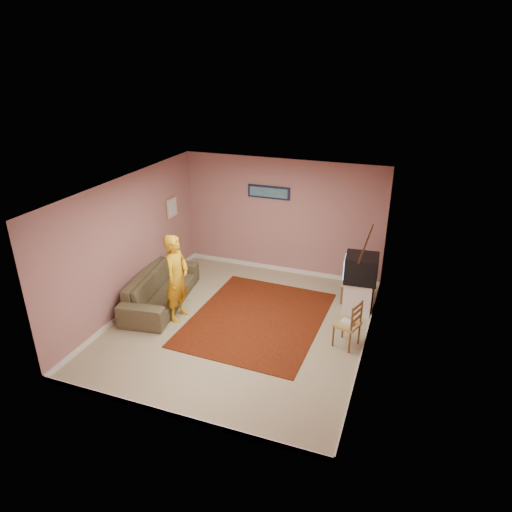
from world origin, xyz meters
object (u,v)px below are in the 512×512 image
(chair_a, at_px, (354,279))
(chair_b, at_px, (348,319))
(person, at_px, (177,278))
(sofa, at_px, (161,288))
(crt_tv, at_px, (361,268))
(tv_cabinet, at_px, (358,296))

(chair_a, relative_size, chair_b, 0.98)
(person, bearing_deg, sofa, 58.25)
(chair_a, relative_size, sofa, 0.21)
(crt_tv, height_order, person, person)
(chair_b, bearing_deg, chair_a, -155.97)
(sofa, bearing_deg, crt_tv, -83.80)
(chair_b, distance_m, sofa, 3.74)
(chair_a, xyz_separation_m, chair_b, (0.13, -1.49, -0.01))
(crt_tv, xyz_separation_m, chair_a, (-0.14, 0.28, -0.39))
(tv_cabinet, bearing_deg, chair_b, -90.79)
(crt_tv, bearing_deg, sofa, -169.34)
(chair_a, distance_m, person, 3.44)
(chair_a, distance_m, chair_b, 1.50)
(chair_a, distance_m, sofa, 3.83)
(chair_b, height_order, person, person)
(sofa, height_order, person, person)
(crt_tv, bearing_deg, chair_b, -94.91)
(crt_tv, distance_m, chair_a, 0.51)
(chair_a, bearing_deg, tv_cabinet, -48.94)
(person, bearing_deg, tv_cabinet, -66.30)
(tv_cabinet, xyz_separation_m, chair_a, (-0.15, 0.28, 0.20))
(tv_cabinet, distance_m, person, 3.47)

